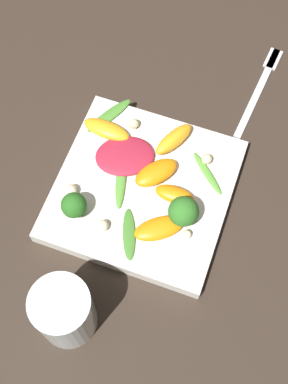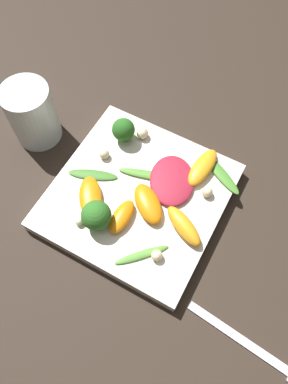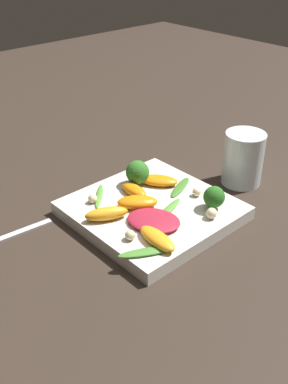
% 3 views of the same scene
% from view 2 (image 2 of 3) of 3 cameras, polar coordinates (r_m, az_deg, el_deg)
% --- Properties ---
extents(ground_plane, '(2.40, 2.40, 0.00)m').
position_cam_2_polar(ground_plane, '(0.57, -0.90, -1.26)').
color(ground_plane, '#2D231C').
extents(plate, '(0.24, 0.24, 0.02)m').
position_cam_2_polar(plate, '(0.56, -0.92, -0.76)').
color(plate, silver).
rests_on(plate, ground_plane).
extents(drinking_glass, '(0.07, 0.07, 0.10)m').
position_cam_2_polar(drinking_glass, '(0.62, -16.69, 11.29)').
color(drinking_glass, silver).
rests_on(drinking_glass, ground_plane).
extents(fork, '(0.19, 0.03, 0.01)m').
position_cam_2_polar(fork, '(0.54, 18.32, -22.80)').
color(fork, silver).
rests_on(fork, ground_plane).
extents(radicchio_leaf_0, '(0.10, 0.11, 0.01)m').
position_cam_2_polar(radicchio_leaf_0, '(0.56, 4.29, 1.79)').
color(radicchio_leaf_0, maroon).
rests_on(radicchio_leaf_0, plate).
extents(orange_segment_0, '(0.03, 0.06, 0.02)m').
position_cam_2_polar(orange_segment_0, '(0.53, -3.27, -3.84)').
color(orange_segment_0, orange).
rests_on(orange_segment_0, plate).
extents(orange_segment_1, '(0.07, 0.05, 0.02)m').
position_cam_2_polar(orange_segment_1, '(0.52, 6.09, -5.15)').
color(orange_segment_1, orange).
rests_on(orange_segment_1, plate).
extents(orange_segment_2, '(0.03, 0.07, 0.02)m').
position_cam_2_polar(orange_segment_2, '(0.57, 8.91, 3.73)').
color(orange_segment_2, orange).
rests_on(orange_segment_2, plate).
extents(orange_segment_3, '(0.07, 0.08, 0.02)m').
position_cam_2_polar(orange_segment_3, '(0.55, -8.17, -0.84)').
color(orange_segment_3, orange).
rests_on(orange_segment_3, plate).
extents(orange_segment_4, '(0.07, 0.07, 0.02)m').
position_cam_2_polar(orange_segment_4, '(0.53, 0.61, -1.77)').
color(orange_segment_4, orange).
rests_on(orange_segment_4, plate).
extents(broccoli_floret_0, '(0.04, 0.04, 0.04)m').
position_cam_2_polar(broccoli_floret_0, '(0.59, -3.15, 9.44)').
color(broccoli_floret_0, '#84AD5B').
rests_on(broccoli_floret_0, plate).
extents(broccoli_floret_1, '(0.04, 0.04, 0.05)m').
position_cam_2_polar(broccoli_floret_1, '(0.51, -7.28, -3.57)').
color(broccoli_floret_1, '#7A9E51').
rests_on(broccoli_floret_1, plate).
extents(arugula_sprig_0, '(0.06, 0.06, 0.00)m').
position_cam_2_polar(arugula_sprig_0, '(0.51, -0.35, -9.55)').
color(arugula_sprig_0, '#518E33').
rests_on(arugula_sprig_0, plate).
extents(arugula_sprig_1, '(0.08, 0.06, 0.01)m').
position_cam_2_polar(arugula_sprig_1, '(0.58, 11.59, 2.80)').
color(arugula_sprig_1, '#47842D').
rests_on(arugula_sprig_1, plate).
extents(arugula_sprig_2, '(0.08, 0.04, 0.00)m').
position_cam_2_polar(arugula_sprig_2, '(0.57, -7.81, 2.61)').
color(arugula_sprig_2, '#3D7528').
rests_on(arugula_sprig_2, plate).
extents(arugula_sprig_3, '(0.09, 0.04, 0.01)m').
position_cam_2_polar(arugula_sprig_3, '(0.56, 1.05, 2.46)').
color(arugula_sprig_3, '#518E33').
rests_on(arugula_sprig_3, plate).
extents(macadamia_nut_0, '(0.02, 0.02, 0.02)m').
position_cam_2_polar(macadamia_nut_0, '(0.60, -0.25, 8.96)').
color(macadamia_nut_0, beige).
rests_on(macadamia_nut_0, plate).
extents(macadamia_nut_1, '(0.02, 0.02, 0.02)m').
position_cam_2_polar(macadamia_nut_1, '(0.58, -6.11, 5.81)').
color(macadamia_nut_1, beige).
rests_on(macadamia_nut_1, plate).
extents(macadamia_nut_2, '(0.01, 0.01, 0.01)m').
position_cam_2_polar(macadamia_nut_2, '(0.53, -9.88, -4.42)').
color(macadamia_nut_2, beige).
rests_on(macadamia_nut_2, plate).
extents(macadamia_nut_3, '(0.02, 0.02, 0.02)m').
position_cam_2_polar(macadamia_nut_3, '(0.55, 9.63, 0.01)').
color(macadamia_nut_3, beige).
rests_on(macadamia_nut_3, plate).
extents(macadamia_nut_4, '(0.02, 0.02, 0.02)m').
position_cam_2_polar(macadamia_nut_4, '(0.51, 1.95, -9.64)').
color(macadamia_nut_4, beige).
rests_on(macadamia_nut_4, plate).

